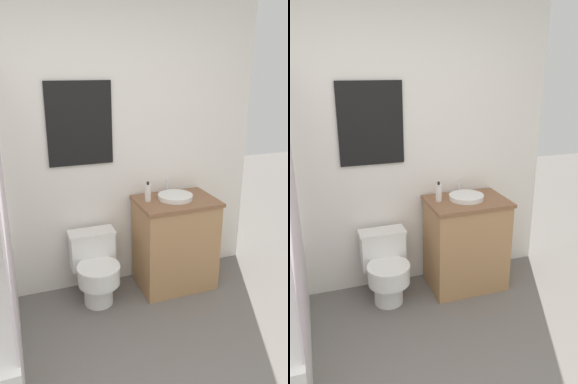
{
  "view_description": "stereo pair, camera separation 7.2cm",
  "coord_description": "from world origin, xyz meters",
  "views": [
    {
      "loc": [
        -0.52,
        -1.07,
        1.92
      ],
      "look_at": [
        0.44,
        1.52,
        1.0
      ],
      "focal_mm": 35.0,
      "sensor_mm": 36.0,
      "label": 1
    },
    {
      "loc": [
        -0.45,
        -1.1,
        1.92
      ],
      "look_at": [
        0.44,
        1.52,
        1.0
      ],
      "focal_mm": 35.0,
      "sensor_mm": 36.0,
      "label": 2
    }
  ],
  "objects": [
    {
      "name": "soap_bottle",
      "position": [
        0.56,
        1.75,
        0.9
      ],
      "size": [
        0.05,
        0.05,
        0.17
      ],
      "color": "silver",
      "rests_on": "vanity"
    },
    {
      "name": "wall_back",
      "position": [
        0.0,
        1.99,
        1.26
      ],
      "size": [
        3.31,
        0.07,
        2.5
      ],
      "color": "white",
      "rests_on": "ground_plane"
    },
    {
      "name": "vanity",
      "position": [
        0.8,
        1.7,
        0.42
      ],
      "size": [
        0.69,
        0.5,
        0.83
      ],
      "color": "#AD7F51",
      "rests_on": "ground_plane"
    },
    {
      "name": "sink",
      "position": [
        0.8,
        1.72,
        0.85
      ],
      "size": [
        0.3,
        0.34,
        0.13
      ],
      "color": "white",
      "rests_on": "vanity"
    },
    {
      "name": "toilet",
      "position": [
        0.07,
        1.7,
        0.3
      ],
      "size": [
        0.39,
        0.5,
        0.59
      ],
      "color": "white",
      "rests_on": "ground_plane"
    }
  ]
}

